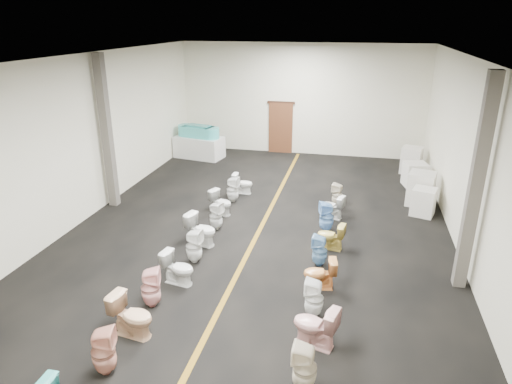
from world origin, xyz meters
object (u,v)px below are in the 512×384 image
at_px(appliance_crate_d, 411,160).
at_px(toilet_left_8, 221,203).
at_px(toilet_left_5, 194,246).
at_px(toilet_left_6, 201,230).
at_px(toilet_right_9, 332,207).
at_px(toilet_left_7, 216,216).
at_px(appliance_crate_a, 423,202).
at_px(toilet_right_7, 331,236).
at_px(appliance_crate_c, 415,175).
at_px(display_table, 199,147).
at_px(toilet_left_10, 243,184).
at_px(bathtub, 198,132).
at_px(toilet_left_9, 233,189).
at_px(toilet_right_3, 315,326).
at_px(toilet_right_10, 338,195).
at_px(toilet_right_8, 327,217).
at_px(toilet_right_5, 320,274).
at_px(toilet_left_4, 178,268).
at_px(toilet_right_2, 305,368).
at_px(toilet_right_4, 314,298).
at_px(toilet_left_1, 104,351).
at_px(appliance_crate_b, 421,189).
at_px(toilet_left_3, 151,288).
at_px(toilet_right_6, 320,251).
at_px(toilet_left_2, 132,316).

height_order(appliance_crate_d, toilet_left_8, appliance_crate_d).
height_order(toilet_left_5, toilet_left_6, toilet_left_5).
xyz_separation_m(appliance_crate_d, toilet_right_9, (-2.57, -4.80, -0.14)).
distance_m(toilet_left_7, toilet_right_9, 3.33).
distance_m(appliance_crate_a, toilet_left_8, 5.86).
bearing_deg(toilet_right_7, toilet_left_8, -104.60).
bearing_deg(toilet_right_7, appliance_crate_c, 164.71).
distance_m(display_table, toilet_left_10, 4.56).
distance_m(bathtub, toilet_left_5, 8.76).
relative_size(toilet_left_9, toilet_right_3, 1.01).
xyz_separation_m(toilet_left_5, toilet_right_10, (3.06, 4.21, -0.05)).
relative_size(toilet_right_9, toilet_right_10, 0.96).
distance_m(appliance_crate_c, toilet_right_8, 5.04).
distance_m(toilet_left_10, toilet_right_9, 3.27).
bearing_deg(toilet_right_7, toilet_right_5, 6.90).
bearing_deg(toilet_right_9, bathtub, -113.67).
height_order(toilet_left_4, toilet_right_5, toilet_left_4).
relative_size(toilet_left_6, toilet_left_7, 1.03).
bearing_deg(toilet_right_3, toilet_right_10, -164.18).
distance_m(bathtub, toilet_right_5, 10.49).
distance_m(toilet_right_2, toilet_right_10, 7.57).
relative_size(toilet_left_7, toilet_right_3, 0.98).
distance_m(toilet_right_4, toilet_right_8, 3.82).
bearing_deg(toilet_left_1, toilet_right_2, -99.31).
distance_m(appliance_crate_d, toilet_right_5, 8.92).
distance_m(toilet_left_5, toilet_left_8, 2.87).
bearing_deg(toilet_left_5, toilet_left_6, 11.84).
bearing_deg(appliance_crate_d, toilet_right_10, -122.45).
bearing_deg(toilet_right_2, toilet_left_1, -81.31).
height_order(bathtub, appliance_crate_d, bathtub).
bearing_deg(appliance_crate_a, toilet_left_10, 174.39).
bearing_deg(toilet_right_10, appliance_crate_d, 160.03).
xyz_separation_m(toilet_left_5, toilet_right_9, (2.95, 3.28, -0.06)).
height_order(toilet_right_3, toilet_right_5, toilet_right_3).
relative_size(appliance_crate_b, toilet_right_4, 1.30).
bearing_deg(bathtub, display_table, -76.07).
distance_m(appliance_crate_b, toilet_right_4, 6.88).
relative_size(bathtub, toilet_left_3, 2.18).
bearing_deg(toilet_left_4, toilet_right_9, -24.40).
xyz_separation_m(toilet_right_4, toilet_right_7, (0.11, 2.85, -0.05)).
bearing_deg(appliance_crate_a, toilet_left_9, -177.37).
height_order(toilet_left_3, toilet_left_7, toilet_left_3).
height_order(toilet_left_4, toilet_right_4, toilet_right_4).
bearing_deg(toilet_left_5, appliance_crate_c, -36.33).
bearing_deg(toilet_left_8, toilet_left_3, -156.15).
xyz_separation_m(toilet_right_5, toilet_right_6, (-0.10, 0.96, 0.03)).
distance_m(toilet_left_3, toilet_right_10, 6.89).
xyz_separation_m(toilet_left_2, toilet_right_8, (3.04, 5.10, 0.02)).
xyz_separation_m(toilet_left_3, toilet_right_3, (3.27, -0.45, -0.02)).
distance_m(toilet_left_7, toilet_right_7, 3.13).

